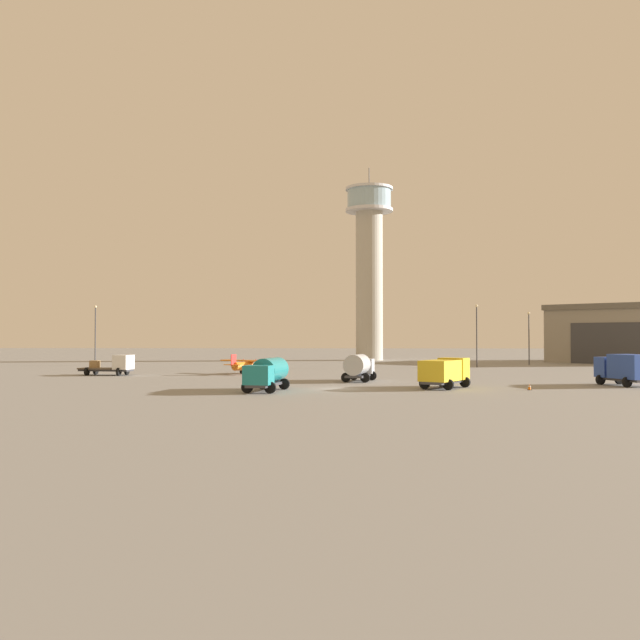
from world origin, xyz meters
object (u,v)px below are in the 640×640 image
light_post_west (95,330)px  light_post_north (477,330)px  truck_box_blue (625,368)px  truck_fuel_tanker_teal (267,373)px  control_tower (369,259)px  light_post_east (529,333)px  truck_box_yellow (444,371)px  truck_fuel_tanker_silver (359,366)px  truck_flatbed_white (114,365)px  traffic_cone_near_left (530,387)px  airplane_orange (248,365)px

light_post_west → light_post_north: (61.69, -4.68, -0.10)m
truck_box_blue → truck_fuel_tanker_teal: (-34.00, -7.53, -0.12)m
control_tower → light_post_east: (26.04, -20.56, -14.91)m
truck_box_yellow → truck_fuel_tanker_silver: bearing=72.1°
truck_box_yellow → truck_flatbed_white: bearing=94.8°
truck_box_yellow → light_post_north: 43.90m
light_post_west → traffic_cone_near_left: size_ratio=17.61×
truck_box_yellow → traffic_cone_near_left: (7.36, -1.65, -1.29)m
light_post_west → truck_box_yellow: bearing=-42.7°
control_tower → truck_box_blue: size_ratio=6.25×
truck_fuel_tanker_teal → light_post_north: 53.47m
light_post_east → light_post_north: size_ratio=0.91×
control_tower → airplane_orange: bearing=-108.9°
truck_box_blue → light_post_east: bearing=-23.2°
truck_box_blue → truck_flatbed_white: size_ratio=0.92×
truck_fuel_tanker_silver → light_post_west: bearing=61.3°
truck_fuel_tanker_teal → light_post_east: (37.16, 55.07, 3.64)m
truck_fuel_tanker_silver → light_post_north: bearing=-16.7°
truck_box_blue → truck_box_yellow: (-17.95, -3.82, -0.15)m
airplane_orange → truck_box_blue: (39.73, -18.78, 0.53)m
traffic_cone_near_left → truck_fuel_tanker_teal: bearing=-175.0°
truck_box_blue → light_post_west: 81.37m
control_tower → truck_flatbed_white: 65.04m
airplane_orange → light_post_north: light_post_north is taller
truck_flatbed_white → light_post_north: size_ratio=0.69×
light_post_west → traffic_cone_near_left: 76.10m
truck_fuel_tanker_silver → light_post_east: light_post_east is taller
truck_box_yellow → light_post_east: 55.65m
truck_flatbed_white → truck_fuel_tanker_teal: bearing=-38.7°
truck_fuel_tanker_silver → truck_box_blue: (25.79, -5.35, 0.12)m
truck_box_blue → airplane_orange: bearing=45.3°
truck_fuel_tanker_silver → truck_fuel_tanker_teal: size_ratio=0.88×
truck_box_blue → truck_flatbed_white: bearing=55.3°
light_post_east → traffic_cone_near_left: light_post_east is taller
truck_box_yellow → light_post_north: light_post_north is taller
control_tower → truck_fuel_tanker_teal: control_tower is taller
airplane_orange → truck_box_blue: truck_box_blue is taller
control_tower → truck_fuel_tanker_silver: control_tower is taller
light_post_north → traffic_cone_near_left: 44.46m
truck_flatbed_white → truck_fuel_tanker_teal: size_ratio=0.95×
light_post_east → light_post_north: (-10.31, -9.01, 0.46)m
light_post_north → traffic_cone_near_left: size_ratio=17.28×
truck_box_blue → truck_flatbed_white: (-55.84, 15.32, -0.50)m
truck_fuel_tanker_teal → control_tower: bearing=-178.4°
light_post_west → light_post_east: (72.00, 4.33, -0.56)m
truck_flatbed_white → control_tower: bearing=65.6°
truck_fuel_tanker_silver → traffic_cone_near_left: bearing=-112.8°
truck_box_blue → truck_fuel_tanker_teal: truck_box_blue is taller
truck_box_blue → traffic_cone_near_left: size_ratio=10.96×
truck_box_blue → light_post_west: bearing=38.5°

